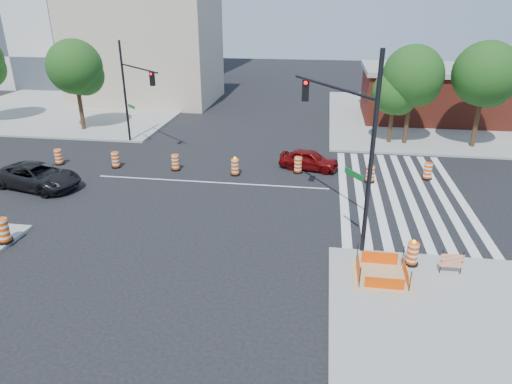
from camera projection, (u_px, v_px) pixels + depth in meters
The scene contains 26 objects.
ground at pixel (211, 182), 27.18m from camera, with size 120.00×120.00×0.00m, color black.
sidewalk_ne at pixel (453, 119), 41.07m from camera, with size 22.00×22.00×0.15m, color gray.
sidewalk_nw at pixel (79, 106), 45.97m from camera, with size 22.00×22.00×0.15m, color gray.
crosswalk_east at pixel (400, 193), 25.68m from camera, with size 6.75×13.50×0.01m.
lane_centerline at pixel (211, 182), 27.17m from camera, with size 14.00×0.12×0.01m, color silver.
excavation_pit at pixel (381, 275), 17.67m from camera, with size 2.20×2.20×0.90m.
brick_storefront at pixel (457, 94), 40.19m from camera, with size 16.50×8.50×4.60m.
beige_midrise at pixel (146, 52), 46.86m from camera, with size 14.00×10.00×10.00m, color #C4AF96.
red_coupe at pixel (309, 159), 29.05m from camera, with size 1.51×3.75×1.28m, color #630809.
dark_suv at pixel (38, 176), 26.15m from camera, with size 2.35×5.10×1.42m, color black.
signal_pole_se at pixel (347, 128), 19.10m from camera, with size 3.54×5.37×8.33m.
signal_pole_nw at pixel (133, 86), 31.92m from camera, with size 4.13×3.82×7.27m.
pit_drum at pixel (412, 254), 18.35m from camera, with size 0.57×0.57×1.12m.
sw_corner_drum at pixel (3, 231), 20.02m from camera, with size 0.66×0.66×1.13m.
barricade at pixel (452, 261), 17.70m from camera, with size 0.87×0.05×1.02m.
tree_north_b at pixel (76, 70), 35.92m from camera, with size 4.28×4.28×7.28m.
tree_north_c at pixel (395, 95), 32.93m from camera, with size 3.25×3.22×5.47m.
tree_north_d at pixel (413, 79), 32.28m from camera, with size 4.25×4.25×7.22m.
tree_north_e at pixel (486, 78), 31.42m from camera, with size 4.44×4.44×7.55m.
median_drum_0 at pixel (59, 157), 29.93m from camera, with size 0.60×0.60×1.02m.
median_drum_1 at pixel (116, 160), 29.38m from camera, with size 0.60×0.60×1.02m.
median_drum_2 at pixel (176, 163), 28.93m from camera, with size 0.60×0.60×1.02m.
median_drum_3 at pixel (235, 167), 28.11m from camera, with size 0.60×0.60×1.18m.
median_drum_4 at pixel (298, 165), 28.50m from camera, with size 0.60×0.60×1.02m.
median_drum_5 at pixel (370, 175), 27.01m from camera, with size 0.60×0.60×1.02m.
median_drum_6 at pixel (428, 172), 27.46m from camera, with size 0.60×0.60×1.02m.
Camera 1 is at (6.41, -24.55, 10.12)m, focal length 32.00 mm.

